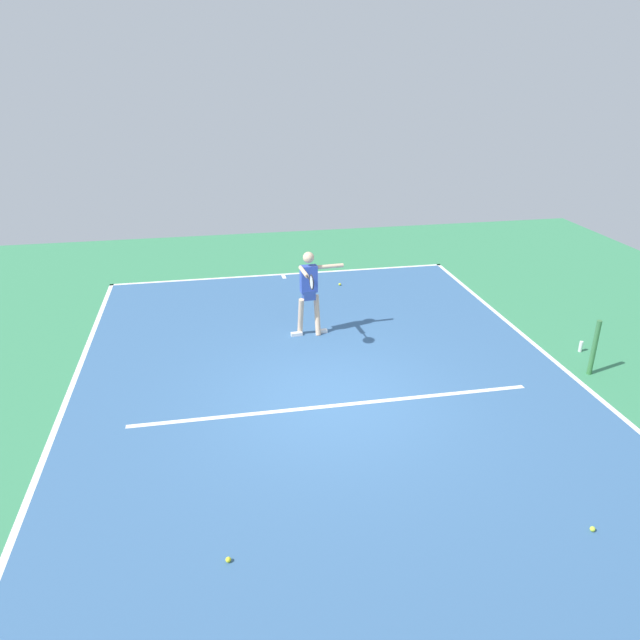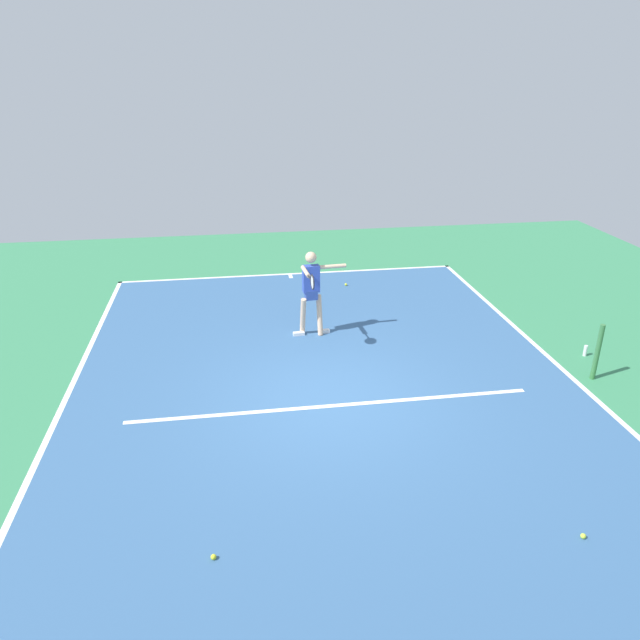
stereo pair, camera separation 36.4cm
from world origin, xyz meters
TOP-DOWN VIEW (x-y plane):
  - ground_plane at (0.00, 0.00)m, footprint 22.16×22.16m
  - court_surface at (0.00, 0.00)m, footprint 9.06×13.40m
  - court_line_baseline_near at (0.00, -6.65)m, footprint 9.06×0.10m
  - court_line_sideline_left at (-4.48, 0.00)m, footprint 0.10×13.40m
  - court_line_sideline_right at (4.48, 0.00)m, footprint 0.10×13.40m
  - court_line_service at (0.00, 0.21)m, footprint 6.80×0.10m
  - court_line_centre_mark at (0.00, -6.45)m, footprint 0.10×0.30m
  - net_post at (-4.83, 0.00)m, footprint 0.09×0.09m
  - tennis_player at (-0.05, -2.65)m, footprint 1.13×1.24m
  - tennis_ball_far_corner at (1.93, 3.29)m, footprint 0.07×0.07m
  - tennis_ball_by_sideline at (-2.47, 3.63)m, footprint 0.07×0.07m
  - tennis_ball_near_service_line at (-1.34, -5.50)m, footprint 0.07×0.07m
  - water_bottle at (-5.20, -0.87)m, footprint 0.07×0.07m

SIDE VIEW (x-z plane):
  - ground_plane at x=0.00m, z-range 0.00..0.00m
  - court_surface at x=0.00m, z-range 0.00..0.00m
  - court_line_baseline_near at x=0.00m, z-range 0.00..0.01m
  - court_line_sideline_left at x=-4.48m, z-range 0.00..0.01m
  - court_line_sideline_right at x=4.48m, z-range 0.00..0.01m
  - court_line_service at x=0.00m, z-range 0.00..0.01m
  - court_line_centre_mark at x=0.00m, z-range 0.00..0.01m
  - tennis_ball_far_corner at x=1.93m, z-range 0.00..0.07m
  - tennis_ball_by_sideline at x=-2.47m, z-range 0.00..0.07m
  - tennis_ball_near_service_line at x=-1.34m, z-range 0.00..0.07m
  - water_bottle at x=-5.20m, z-range 0.00..0.22m
  - net_post at x=-4.83m, z-range 0.00..1.07m
  - tennis_player at x=-0.05m, z-range 0.14..1.97m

